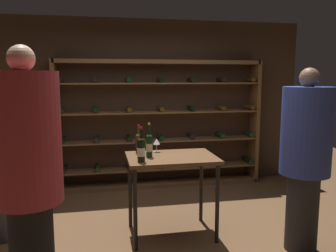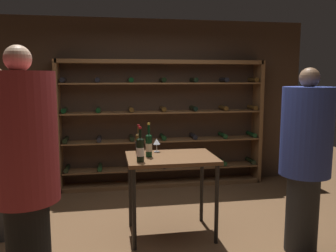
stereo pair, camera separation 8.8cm
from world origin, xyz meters
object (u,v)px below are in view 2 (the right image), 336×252
tasting_table (171,166)px  person_guest_blue_shirt (24,170)px  wine_bottle_green_slim (139,143)px  wine_rack (163,124)px  person_bystander_red_print (305,153)px  wine_bottle_black_capsule (149,145)px  wine_bottle_amber_reserve (140,149)px  person_guest_plum_blouse (0,146)px  wine_glass_stemmed_center (157,142)px

tasting_table → person_guest_blue_shirt: size_ratio=0.49×
tasting_table → wine_bottle_green_slim: (-0.34, 0.22, 0.23)m
wine_rack → person_bystander_red_print: bearing=-66.4°
person_guest_blue_shirt → wine_bottle_black_capsule: person_guest_blue_shirt is taller
wine_rack → wine_bottle_amber_reserve: bearing=-105.4°
wine_rack → wine_bottle_amber_reserve: (-0.55, -2.00, 0.02)m
wine_bottle_amber_reserve → wine_bottle_green_slim: bearing=87.2°
tasting_table → person_guest_plum_blouse: person_guest_plum_blouse is taller
person_guest_blue_shirt → wine_bottle_black_capsule: bearing=22.3°
wine_bottle_black_capsule → wine_glass_stemmed_center: 0.26m
wine_bottle_amber_reserve → wine_bottle_green_slim: (0.02, 0.41, -0.01)m
person_guest_blue_shirt → tasting_table: bearing=15.9°
wine_rack → person_guest_blue_shirt: wine_rack is taller
person_bystander_red_print → wine_glass_stemmed_center: size_ratio=11.92×
person_guest_plum_blouse → wine_bottle_amber_reserve: (1.48, -0.44, -0.00)m
wine_glass_stemmed_center → wine_bottle_green_slim: bearing=-171.2°
person_bystander_red_print → wine_bottle_amber_reserve: 1.65m
wine_bottle_black_capsule → wine_glass_stemmed_center: wine_bottle_black_capsule is taller
person_guest_blue_shirt → wine_rack: bearing=38.6°
wine_bottle_black_capsule → person_guest_plum_blouse: bearing=172.0°
wine_bottle_black_capsule → wine_bottle_green_slim: 0.22m
person_guest_blue_shirt → wine_bottle_amber_reserve: bearing=19.5°
wine_bottle_amber_reserve → wine_glass_stemmed_center: wine_bottle_amber_reserve is taller
person_bystander_red_print → wine_bottle_black_capsule: bearing=81.9°
wine_bottle_black_capsule → wine_bottle_green_slim: (-0.09, 0.20, -0.01)m
wine_rack → tasting_table: bearing=-96.0°
wine_bottle_amber_reserve → wine_glass_stemmed_center: 0.50m
person_bystander_red_print → wine_bottle_black_capsule: (-1.49, 0.62, 0.01)m
wine_rack → tasting_table: size_ratio=3.40×
wine_bottle_green_slim → person_bystander_red_print: bearing=-27.4°
tasting_table → person_guest_plum_blouse: bearing=172.7°
wine_bottle_green_slim → wine_glass_stemmed_center: bearing=8.8°
wine_rack → person_guest_blue_shirt: (-1.48, -2.89, 0.09)m
person_guest_blue_shirt → wine_bottle_amber_reserve: size_ratio=5.47×
tasting_table → person_bystander_red_print: size_ratio=0.52×
wine_rack → wine_bottle_black_capsule: bearing=-103.7°
wine_bottle_amber_reserve → wine_bottle_green_slim: size_ratio=1.10×
person_bystander_red_print → person_guest_blue_shirt: bearing=115.2°
tasting_table → person_bystander_red_print: person_bystander_red_print is taller
person_guest_plum_blouse → wine_bottle_green_slim: bearing=162.3°
wine_rack → wine_bottle_black_capsule: (-0.44, -1.79, 0.02)m
tasting_table → wine_bottle_green_slim: size_ratio=2.95×
person_bystander_red_print → wine_bottle_green_slim: 1.78m
person_bystander_red_print → wine_bottle_green_slim: (-1.58, 0.82, 0.00)m
person_guest_blue_shirt → wine_bottle_black_capsule: size_ratio=5.32×
person_bystander_red_print → wine_glass_stemmed_center: (-1.37, 0.85, -0.00)m
person_guest_blue_shirt → person_bystander_red_print: bearing=-13.5°
tasting_table → wine_glass_stemmed_center: bearing=116.8°
wine_rack → wine_glass_stemmed_center: (-0.32, -1.55, 0.01)m
person_bystander_red_print → person_guest_blue_shirt: (-2.53, -0.48, 0.08)m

